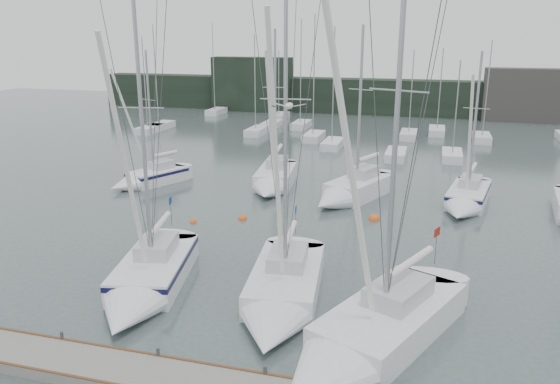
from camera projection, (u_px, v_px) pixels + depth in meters
The scene contains 16 objects.
ground at pixel (248, 318), 22.78m from camera, with size 160.00×160.00×0.00m, color #42504F.
far_treeline at pixel (387, 97), 79.34m from camera, with size 90.00×4.00×5.00m, color black.
far_building_left at pixel (252, 84), 82.30m from camera, with size 12.00×3.00×8.00m, color black.
far_building_right at pixel (523, 95), 72.51m from camera, with size 10.00×3.00×7.00m, color #3A3836.
mast_forest at pixel (394, 134), 61.62m from camera, with size 55.67×27.34×13.50m.
sailboat_near_left at pixel (145, 284), 24.56m from camera, with size 4.72×9.55×14.11m.
sailboat_near_center at pixel (280, 300), 23.22m from camera, with size 4.16×9.79×15.09m.
sailboat_near_right at pixel (361, 343), 19.85m from camera, with size 7.08×10.71×16.24m.
sailboat_mid_a at pixel (145, 179), 42.44m from camera, with size 4.82×6.90×10.98m.
sailboat_mid_b at pixel (273, 182), 41.44m from camera, with size 3.63×8.35×12.62m.
sailboat_mid_c at pixel (349, 192), 38.55m from camera, with size 5.59×8.57×12.84m.
sailboat_mid_d at pixel (465, 200), 36.98m from camera, with size 3.79×8.22×11.14m.
buoy_a at pixel (243, 219), 34.94m from camera, with size 0.57×0.57×0.57m, color #F05715.
buoy_b at pixel (374, 219), 34.87m from camera, with size 0.72×0.72×0.72m, color #F05715.
buoy_c at pixel (193, 222), 34.35m from camera, with size 0.44×0.44×0.44m, color #F05715.
seagull at pixel (289, 106), 17.73m from camera, with size 1.08×0.48×0.22m.
Camera 1 is at (6.83, -19.25, 11.47)m, focal length 35.00 mm.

